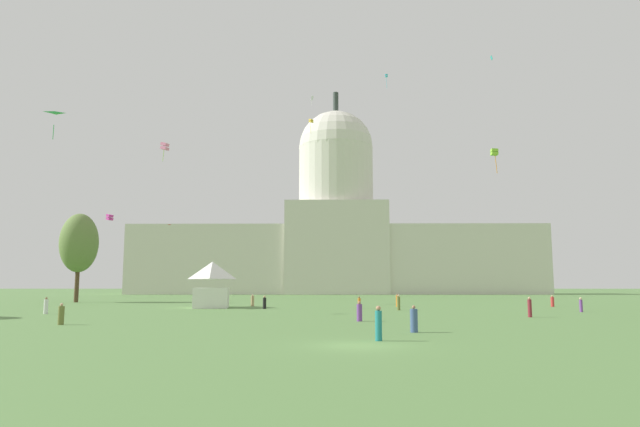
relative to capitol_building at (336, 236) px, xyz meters
The scene contains 26 objects.
ground_plane 153.44m from the capitol_building, 90.50° to the right, with size 800.00×800.00×0.00m, color #567F42.
capitol_building is the anchor object (origin of this frame).
event_tent 110.47m from the capitol_building, 99.15° to the right, with size 5.29×7.60×5.77m.
tree_west_near 97.65m from the capitol_building, 116.95° to the right, with size 7.27×7.74×14.66m.
person_purple_near_tree_east 135.74m from the capitol_building, 90.12° to the right, with size 0.60×0.60×1.56m.
person_black_mid_right 113.42m from the capitol_building, 95.28° to the right, with size 0.50×0.50×1.57m.
person_tan_lawn_far_left 105.60m from the capitol_building, 97.09° to the right, with size 0.62×0.62×1.59m.
person_maroon_mid_center 130.78m from the capitol_building, 83.29° to the right, with size 0.43×0.43×1.78m.
person_olive_edge_east 141.54m from the capitol_building, 98.97° to the right, with size 0.47×0.47×1.54m.
person_white_deep_crowd 128.71m from the capitol_building, 103.83° to the right, with size 0.55×0.55×1.64m.
person_red_back_center 109.42m from the capitol_building, 75.71° to the right, with size 0.51×0.51×1.49m.
person_olive_lawn_far_right 116.37m from the capitol_building, 87.38° to the right, with size 0.47×0.47×1.75m.
person_purple_mid_left 122.52m from the capitol_building, 78.56° to the right, with size 0.44×0.44×1.54m.
person_orange_back_left 111.72m from the capitol_building, 89.45° to the right, with size 0.40×0.40×1.45m.
person_denim_edge_west 145.99m from the capitol_building, 89.04° to the right, with size 0.47×0.47×1.61m.
person_teal_near_tent 151.10m from the capitol_building, 90.06° to the right, with size 0.43×0.43×1.77m.
person_orange_front_center 106.88m from the capitol_building, 86.58° to the right, with size 0.45×0.45×1.69m.
kite_red_low 62.23m from the capitol_building, 129.65° to the right, with size 0.77×1.47×0.11m.
kite_cyan_high 56.94m from the capitol_building, 73.27° to the right, with size 0.67×0.71×3.97m.
kite_white_high 53.48m from the capitol_building, 98.67° to the right, with size 0.69×0.41×2.48m.
kite_green_mid 126.19m from the capitol_building, 104.42° to the right, with size 1.80×1.28×2.42m.
kite_turquoise_high 72.58m from the capitol_building, 52.89° to the right, with size 0.44×1.12×1.02m.
kite_lime_mid 115.15m from the capitol_building, 81.48° to the right, with size 0.78×0.75×2.94m.
kite_gold_high 46.07m from the capitol_building, 100.85° to the right, with size 1.32×1.32×3.99m.
kite_pink_mid 98.90m from the capitol_building, 106.46° to the right, with size 1.29×1.24×3.00m.
kite_magenta_low 97.21m from the capitol_building, 113.14° to the right, with size 1.22×1.21×1.06m.
Camera 1 is at (-1.44, -26.99, 2.83)m, focal length 31.56 mm.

